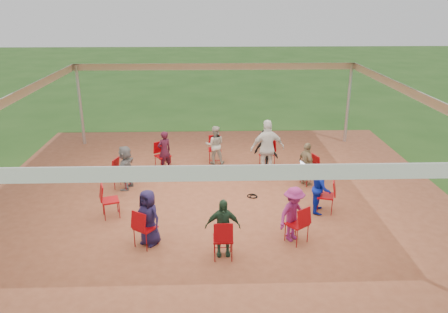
{
  "coord_description": "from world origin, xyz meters",
  "views": [
    {
      "loc": [
        -0.17,
        -10.95,
        5.25
      ],
      "look_at": [
        0.17,
        0.3,
        1.14
      ],
      "focal_mm": 35.0,
      "sensor_mm": 36.0,
      "label": 1
    }
  ],
  "objects_px": {
    "person_seated_5": "(149,217)",
    "person_seated_7": "(293,214)",
    "person_seated_8": "(322,188)",
    "cable_coil": "(253,196)",
    "person_seated_3": "(164,151)",
    "person_seated_1": "(266,149)",
    "chair_2": "(215,150)",
    "chair_9": "(326,196)",
    "chair_3": "(163,156)",
    "person_seated_0": "(306,164)",
    "person_seated_6": "(223,227)",
    "standing_person": "(267,149)",
    "chair_4": "(122,174)",
    "chair_5": "(110,200)",
    "laptop": "(301,166)",
    "chair_6": "(145,228)",
    "person_seated_2": "(215,145)",
    "chair_1": "(267,154)",
    "chair_8": "(297,224)",
    "chair_7": "(223,239)",
    "chair_0": "(309,170)",
    "person_seated_4": "(126,167)"
  },
  "relations": [
    {
      "from": "person_seated_5",
      "to": "person_seated_7",
      "type": "bearing_deg",
      "value": 36.0
    },
    {
      "from": "person_seated_8",
      "to": "cable_coil",
      "type": "relative_size",
      "value": 4.17
    },
    {
      "from": "person_seated_8",
      "to": "person_seated_3",
      "type": "bearing_deg",
      "value": 72.0
    },
    {
      "from": "person_seated_1",
      "to": "person_seated_3",
      "type": "relative_size",
      "value": 1.0
    },
    {
      "from": "chair_2",
      "to": "chair_9",
      "type": "bearing_deg",
      "value": 126.0
    },
    {
      "from": "chair_3",
      "to": "person_seated_0",
      "type": "bearing_deg",
      "value": 125.12
    },
    {
      "from": "person_seated_6",
      "to": "standing_person",
      "type": "relative_size",
      "value": 0.72
    },
    {
      "from": "person_seated_5",
      "to": "chair_4",
      "type": "bearing_deg",
      "value": 145.67
    },
    {
      "from": "chair_5",
      "to": "laptop",
      "type": "bearing_deg",
      "value": 90.0
    },
    {
      "from": "chair_4",
      "to": "person_seated_0",
      "type": "relative_size",
      "value": 0.69
    },
    {
      "from": "chair_6",
      "to": "person_seated_2",
      "type": "xyz_separation_m",
      "value": [
        1.6,
        5.13,
        0.21
      ]
    },
    {
      "from": "chair_1",
      "to": "chair_8",
      "type": "xyz_separation_m",
      "value": [
        0.09,
        -4.67,
        0.0
      ]
    },
    {
      "from": "chair_4",
      "to": "chair_5",
      "type": "bearing_deg",
      "value": 18.0
    },
    {
      "from": "chair_6",
      "to": "laptop",
      "type": "xyz_separation_m",
      "value": [
        4.11,
        3.21,
        0.16
      ]
    },
    {
      "from": "chair_2",
      "to": "person_seated_1",
      "type": "distance_m",
      "value": 1.76
    },
    {
      "from": "chair_4",
      "to": "laptop",
      "type": "height_order",
      "value": "chair_4"
    },
    {
      "from": "chair_8",
      "to": "person_seated_6",
      "type": "height_order",
      "value": "person_seated_6"
    },
    {
      "from": "chair_7",
      "to": "cable_coil",
      "type": "height_order",
      "value": "chair_7"
    },
    {
      "from": "chair_6",
      "to": "standing_person",
      "type": "relative_size",
      "value": 0.5
    },
    {
      "from": "person_seated_5",
      "to": "cable_coil",
      "type": "relative_size",
      "value": 4.17
    },
    {
      "from": "chair_3",
      "to": "chair_9",
      "type": "distance_m",
      "value": 5.49
    },
    {
      "from": "chair_0",
      "to": "chair_1",
      "type": "relative_size",
      "value": 1.0
    },
    {
      "from": "person_seated_1",
      "to": "person_seated_2",
      "type": "xyz_separation_m",
      "value": [
        -1.64,
        0.5,
        0.0
      ]
    },
    {
      "from": "chair_7",
      "to": "chair_8",
      "type": "distance_m",
      "value": 1.78
    },
    {
      "from": "chair_3",
      "to": "chair_8",
      "type": "relative_size",
      "value": 1.0
    },
    {
      "from": "chair_8",
      "to": "laptop",
      "type": "bearing_deg",
      "value": 40.09
    },
    {
      "from": "chair_1",
      "to": "person_seated_1",
      "type": "bearing_deg",
      "value": 90.0
    },
    {
      "from": "chair_5",
      "to": "chair_7",
      "type": "xyz_separation_m",
      "value": [
        2.78,
        -1.94,
        0.0
      ]
    },
    {
      "from": "chair_1",
      "to": "laptop",
      "type": "height_order",
      "value": "chair_1"
    },
    {
      "from": "chair_5",
      "to": "person_seated_1",
      "type": "height_order",
      "value": "person_seated_1"
    },
    {
      "from": "person_seated_4",
      "to": "chair_0",
      "type": "bearing_deg",
      "value": 108.4
    },
    {
      "from": "chair_2",
      "to": "chair_3",
      "type": "height_order",
      "value": "same"
    },
    {
      "from": "chair_4",
      "to": "person_seated_0",
      "type": "xyz_separation_m",
      "value": [
        5.37,
        0.06,
        0.21
      ]
    },
    {
      "from": "chair_4",
      "to": "person_seated_1",
      "type": "relative_size",
      "value": 0.69
    },
    {
      "from": "person_seated_0",
      "to": "person_seated_4",
      "type": "relative_size",
      "value": 1.0
    },
    {
      "from": "chair_8",
      "to": "cable_coil",
      "type": "distance_m",
      "value": 2.56
    },
    {
      "from": "chair_0",
      "to": "chair_8",
      "type": "height_order",
      "value": "same"
    },
    {
      "from": "chair_6",
      "to": "standing_person",
      "type": "distance_m",
      "value": 5.13
    },
    {
      "from": "chair_4",
      "to": "standing_person",
      "type": "relative_size",
      "value": 0.5
    },
    {
      "from": "person_seated_1",
      "to": "cable_coil",
      "type": "distance_m",
      "value": 2.33
    },
    {
      "from": "chair_0",
      "to": "person_seated_0",
      "type": "relative_size",
      "value": 0.69
    },
    {
      "from": "chair_0",
      "to": "person_seated_1",
      "type": "distance_m",
      "value": 1.76
    },
    {
      "from": "chair_9",
      "to": "laptop",
      "type": "xyz_separation_m",
      "value": [
        -0.3,
        1.69,
        0.16
      ]
    },
    {
      "from": "standing_person",
      "to": "person_seated_3",
      "type": "bearing_deg",
      "value": -18.39
    },
    {
      "from": "chair_6",
      "to": "chair_9",
      "type": "relative_size",
      "value": 1.0
    },
    {
      "from": "person_seated_1",
      "to": "person_seated_3",
      "type": "bearing_deg",
      "value": 36.0
    },
    {
      "from": "chair_4",
      "to": "person_seated_8",
      "type": "relative_size",
      "value": 0.69
    },
    {
      "from": "person_seated_2",
      "to": "person_seated_3",
      "type": "bearing_deg",
      "value": 18.0
    },
    {
      "from": "standing_person",
      "to": "laptop",
      "type": "height_order",
      "value": "standing_person"
    },
    {
      "from": "person_seated_2",
      "to": "cable_coil",
      "type": "xyz_separation_m",
      "value": [
        1.02,
        -2.66,
        -0.64
      ]
    }
  ]
}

